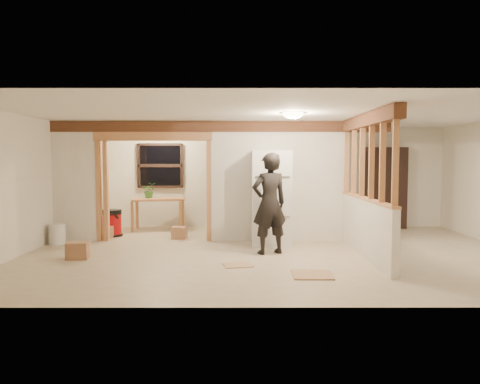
{
  "coord_description": "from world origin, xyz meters",
  "views": [
    {
      "loc": [
        -0.61,
        -8.53,
        1.71
      ],
      "look_at": [
        -0.6,
        0.4,
        1.08
      ],
      "focal_mm": 35.0,
      "sensor_mm": 36.0,
      "label": 1
    }
  ],
  "objects_px": {
    "work_table": "(158,214)",
    "shop_vac": "(112,223)",
    "bookshelf": "(385,188)",
    "woman": "(269,203)",
    "refrigerator": "(271,198)"
  },
  "relations": [
    {
      "from": "woman",
      "to": "bookshelf",
      "type": "height_order",
      "value": "bookshelf"
    },
    {
      "from": "work_table",
      "to": "shop_vac",
      "type": "distance_m",
      "value": 1.23
    },
    {
      "from": "woman",
      "to": "shop_vac",
      "type": "distance_m",
      "value": 3.93
    },
    {
      "from": "refrigerator",
      "to": "shop_vac",
      "type": "relative_size",
      "value": 3.12
    },
    {
      "from": "work_table",
      "to": "bookshelf",
      "type": "xyz_separation_m",
      "value": [
        5.57,
        0.38,
        0.61
      ]
    },
    {
      "from": "work_table",
      "to": "bookshelf",
      "type": "bearing_deg",
      "value": -8.11
    },
    {
      "from": "woman",
      "to": "work_table",
      "type": "bearing_deg",
      "value": -70.33
    },
    {
      "from": "refrigerator",
      "to": "bookshelf",
      "type": "xyz_separation_m",
      "value": [
        2.98,
        2.25,
        0.06
      ]
    },
    {
      "from": "bookshelf",
      "to": "woman",
      "type": "bearing_deg",
      "value": -134.17
    },
    {
      "from": "shop_vac",
      "to": "refrigerator",
      "type": "bearing_deg",
      "value": -16.25
    },
    {
      "from": "refrigerator",
      "to": "woman",
      "type": "bearing_deg",
      "value": -95.81
    },
    {
      "from": "work_table",
      "to": "shop_vac",
      "type": "relative_size",
      "value": 2.05
    },
    {
      "from": "refrigerator",
      "to": "woman",
      "type": "relative_size",
      "value": 1.03
    },
    {
      "from": "work_table",
      "to": "shop_vac",
      "type": "height_order",
      "value": "work_table"
    },
    {
      "from": "refrigerator",
      "to": "work_table",
      "type": "relative_size",
      "value": 1.52
    }
  ]
}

